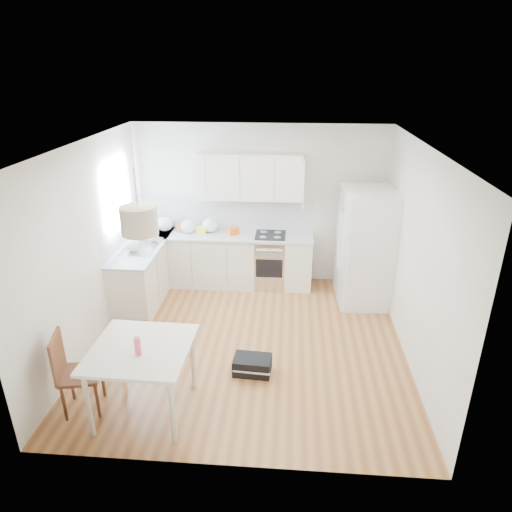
{
  "coord_description": "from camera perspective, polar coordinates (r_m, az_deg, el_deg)",
  "views": [
    {
      "loc": [
        0.52,
        -5.32,
        3.61
      ],
      "look_at": [
        0.07,
        0.4,
        1.14
      ],
      "focal_mm": 32.0,
      "sensor_mm": 36.0,
      "label": 1
    }
  ],
  "objects": [
    {
      "name": "floor",
      "position": [
        6.45,
        -0.92,
        -10.75
      ],
      "size": [
        4.2,
        4.2,
        0.0
      ],
      "primitive_type": "plane",
      "color": "brown",
      "rests_on": "ground"
    },
    {
      "name": "ceiling",
      "position": [
        5.42,
        -1.1,
        13.64
      ],
      "size": [
        4.2,
        4.2,
        0.0
      ],
      "primitive_type": "plane",
      "rotation": [
        3.14,
        0.0,
        0.0
      ],
      "color": "white",
      "rests_on": "wall_back"
    },
    {
      "name": "wall_back",
      "position": [
        7.77,
        0.48,
        6.38
      ],
      "size": [
        4.2,
        0.0,
        4.2
      ],
      "primitive_type": "plane",
      "rotation": [
        1.57,
        0.0,
        0.0
      ],
      "color": "beige",
      "rests_on": "floor"
    },
    {
      "name": "wall_left",
      "position": [
        6.35,
        -20.24,
        0.93
      ],
      "size": [
        0.0,
        4.2,
        4.2
      ],
      "primitive_type": "plane",
      "rotation": [
        1.57,
        0.0,
        1.57
      ],
      "color": "beige",
      "rests_on": "floor"
    },
    {
      "name": "wall_right",
      "position": [
        5.99,
        19.43,
        -0.27
      ],
      "size": [
        0.0,
        4.2,
        4.2
      ],
      "primitive_type": "plane",
      "rotation": [
        1.57,
        0.0,
        -1.57
      ],
      "color": "beige",
      "rests_on": "floor"
    },
    {
      "name": "window_glassblock",
      "position": [
        7.22,
        -16.99,
        7.35
      ],
      "size": [
        0.02,
        1.0,
        1.0
      ],
      "primitive_type": "cube",
      "color": "#BFE0F9",
      "rests_on": "wall_left"
    },
    {
      "name": "cabinets_back",
      "position": [
        7.87,
        -4.06,
        -0.52
      ],
      "size": [
        3.0,
        0.6,
        0.88
      ],
      "primitive_type": "cube",
      "color": "silver",
      "rests_on": "floor"
    },
    {
      "name": "cabinets_left",
      "position": [
        7.61,
        -13.7,
        -2.03
      ],
      "size": [
        0.6,
        1.8,
        0.88
      ],
      "primitive_type": "cube",
      "color": "silver",
      "rests_on": "floor"
    },
    {
      "name": "counter_back",
      "position": [
        7.7,
        -4.16,
        2.62
      ],
      "size": [
        3.02,
        0.64,
        0.04
      ],
      "primitive_type": "cube",
      "color": "#BBBEC1",
      "rests_on": "cabinets_back"
    },
    {
      "name": "counter_left",
      "position": [
        7.43,
        -14.03,
        1.18
      ],
      "size": [
        0.64,
        1.82,
        0.04
      ],
      "primitive_type": "cube",
      "color": "#BBBEC1",
      "rests_on": "cabinets_left"
    },
    {
      "name": "backsplash_back",
      "position": [
        7.87,
        -3.91,
        5.48
      ],
      "size": [
        3.0,
        0.01,
        0.58
      ],
      "primitive_type": "cube",
      "color": "white",
      "rests_on": "wall_back"
    },
    {
      "name": "backsplash_left",
      "position": [
        7.42,
        -16.42,
        3.45
      ],
      "size": [
        0.01,
        1.8,
        0.58
      ],
      "primitive_type": "cube",
      "color": "white",
      "rests_on": "wall_left"
    },
    {
      "name": "upper_cabinets",
      "position": [
        7.49,
        -0.76,
        9.9
      ],
      "size": [
        1.7,
        0.32,
        0.75
      ],
      "primitive_type": "cube",
      "color": "silver",
      "rests_on": "wall_back"
    },
    {
      "name": "range_oven",
      "position": [
        7.8,
        1.77,
        -0.71
      ],
      "size": [
        0.5,
        0.61,
        0.88
      ],
      "primitive_type": null,
      "color": "silver",
      "rests_on": "floor"
    },
    {
      "name": "sink",
      "position": [
        7.38,
        -14.16,
        1.14
      ],
      "size": [
        0.5,
        0.8,
        0.16
      ],
      "primitive_type": null,
      "color": "silver",
      "rests_on": "counter_left"
    },
    {
      "name": "refrigerator",
      "position": [
        7.33,
        13.64,
        1.02
      ],
      "size": [
        0.92,
        0.97,
        1.83
      ],
      "primitive_type": null,
      "rotation": [
        0.0,
        0.0,
        0.06
      ],
      "color": "white",
      "rests_on": "floor"
    },
    {
      "name": "dining_table",
      "position": [
        5.1,
        -14.13,
        -11.89
      ],
      "size": [
        1.07,
        1.07,
        0.82
      ],
      "rotation": [
        0.0,
        0.0,
        -0.03
      ],
      "color": "beige",
      "rests_on": "floor"
    },
    {
      "name": "dining_chair",
      "position": [
        5.46,
        -21.08,
        -13.43
      ],
      "size": [
        0.48,
        0.48,
        0.97
      ],
      "primitive_type": null,
      "rotation": [
        0.0,
        0.0,
        0.22
      ],
      "color": "#452414",
      "rests_on": "floor"
    },
    {
      "name": "drink_bottle",
      "position": [
        4.88,
        -14.59,
        -10.74
      ],
      "size": [
        0.09,
        0.09,
        0.23
      ],
      "primitive_type": "cylinder",
      "rotation": [
        0.0,
        0.0,
        -0.34
      ],
      "color": "#F24370",
      "rests_on": "dining_table"
    },
    {
      "name": "gym_bag",
      "position": [
        5.85,
        -0.46,
        -13.47
      ],
      "size": [
        0.48,
        0.34,
        0.21
      ],
      "primitive_type": "cube",
      "rotation": [
        0.0,
        0.0,
        -0.07
      ],
      "color": "black",
      "rests_on": "floor"
    },
    {
      "name": "pendant_lamp",
      "position": [
        4.57,
        -14.41,
        4.33
      ],
      "size": [
        0.37,
        0.37,
        0.28
      ],
      "primitive_type": "cylinder",
      "rotation": [
        0.0,
        0.0,
        -0.05
      ],
      "color": "beige",
      "rests_on": "ceiling"
    },
    {
      "name": "grocery_bag_a",
      "position": [
        7.93,
        -11.41,
        3.94
      ],
      "size": [
        0.28,
        0.24,
        0.25
      ],
      "primitive_type": "ellipsoid",
      "color": "white",
      "rests_on": "counter_back"
    },
    {
      "name": "grocery_bag_b",
      "position": [
        7.77,
        -8.52,
        3.66
      ],
      "size": [
        0.25,
        0.21,
        0.22
      ],
      "primitive_type": "ellipsoid",
      "color": "white",
      "rests_on": "counter_back"
    },
    {
      "name": "grocery_bag_c",
      "position": [
        7.76,
        -5.79,
        3.84
      ],
      "size": [
        0.27,
        0.23,
        0.24
      ],
      "primitive_type": "ellipsoid",
      "color": "white",
      "rests_on": "counter_back"
    },
    {
      "name": "grocery_bag_d",
      "position": [
        7.5,
        -12.87,
        2.45
      ],
      "size": [
        0.21,
        0.18,
        0.19
      ],
      "primitive_type": "ellipsoid",
      "color": "white",
      "rests_on": "counter_back"
    },
    {
      "name": "grocery_bag_e",
      "position": [
        7.18,
        -15.14,
        1.35
      ],
      "size": [
        0.23,
        0.2,
        0.21
      ],
      "primitive_type": "ellipsoid",
      "color": "white",
      "rests_on": "counter_left"
    },
    {
      "name": "snack_orange",
      "position": [
        7.64,
        -2.86,
        3.14
      ],
      "size": [
        0.21,
        0.19,
        0.12
      ],
      "primitive_type": "cube",
      "rotation": [
        0.0,
        0.0,
        0.61
      ],
      "color": "#DA4E13",
      "rests_on": "counter_back"
    },
    {
      "name": "snack_yellow",
      "position": [
        7.75,
        -6.87,
        3.23
      ],
      "size": [
        0.16,
        0.11,
        0.11
      ],
      "primitive_type": "cube",
      "rotation": [
        0.0,
        0.0,
        0.07
      ],
      "color": "yellow",
      "rests_on": "counter_back"
    },
    {
      "name": "snack_red",
      "position": [
        7.89,
        -9.16,
        3.52
      ],
      "size": [
        0.19,
        0.13,
        0.12
      ],
      "primitive_type": "cube",
      "rotation": [
        0.0,
        0.0,
        0.11
      ],
      "color": "#BB3817",
      "rests_on": "counter_back"
    }
  ]
}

